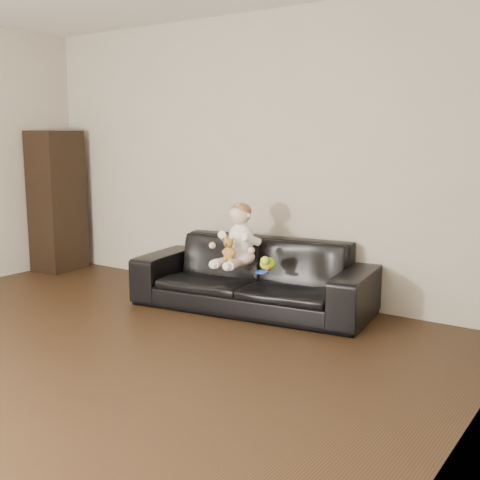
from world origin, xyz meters
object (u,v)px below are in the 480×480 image
Objects in this scene: sofa at (253,275)px; toy_green at (268,264)px; toy_rattle at (267,268)px; cabinet at (57,201)px; baby at (239,238)px; teddy_bear at (229,250)px; toy_blue_disc at (262,272)px.

toy_green is (0.23, -0.13, 0.15)m from sofa.
toy_green reaches higher than toy_rattle.
cabinet reaches higher than toy_rattle.
baby is 8.63× the size of toy_rattle.
toy_green is 2.49× the size of toy_rattle.
teddy_bear reaches higher than toy_green.
teddy_bear reaches higher than toy_rattle.
toy_blue_disc is at bearing -4.55° from teddy_bear.
toy_green is (0.30, -0.01, -0.18)m from baby.
sofa is 0.38m from teddy_bear.
cabinet is 2.96m from toy_blue_disc.
toy_blue_disc is at bearing -83.14° from toy_green.
sofa is 2.72m from cabinet.
baby reaches higher than toy_green.
cabinet is 14.51× the size of toy_blue_disc.
sofa is 0.36m from baby.
baby reaches higher than sofa.
baby is 5.02× the size of toy_blue_disc.
toy_blue_disc is (0.30, 0.03, -0.16)m from teddy_bear.
cabinet is at bearing 168.49° from baby.
sofa is 33.25× the size of toy_rattle.
toy_green is at bearing 96.86° from toy_blue_disc.
toy_rattle is (0.25, -0.16, 0.13)m from sofa.
cabinet is at bearing 170.40° from sofa.
cabinet reaches higher than sofa.
toy_rattle is at bearing 85.91° from toy_blue_disc.
cabinet is 10.03× the size of toy_green.
sofa is at bearing 135.07° from toy_blue_disc.
toy_rattle is at bearing -40.96° from sofa.
toy_green is at bearing 117.30° from toy_rattle.
sofa is at bearing 151.04° from toy_green.
toy_rattle reaches higher than toy_blue_disc.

